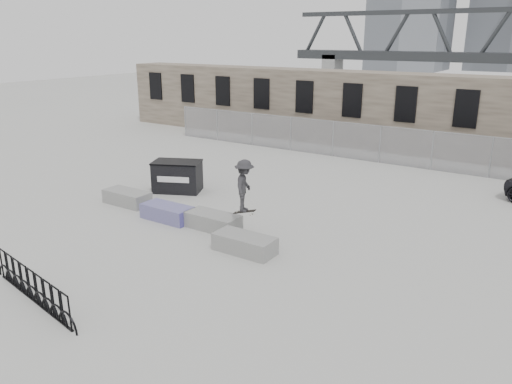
{
  "coord_description": "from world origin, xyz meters",
  "views": [
    {
      "loc": [
        11.66,
        -13.06,
        6.56
      ],
      "look_at": [
        2.43,
        0.94,
        1.3
      ],
      "focal_mm": 35.0,
      "sensor_mm": 36.0,
      "label": 1
    }
  ],
  "objects_px": {
    "planter_center_left": "(168,212)",
    "dumpster": "(177,176)",
    "bike_rack": "(32,286)",
    "skateboarder": "(244,186)",
    "planter_offset": "(245,243)",
    "planter_center_right": "(213,221)",
    "planter_far_left": "(127,197)"
  },
  "relations": [
    {
      "from": "planter_center_left",
      "to": "dumpster",
      "type": "relative_size",
      "value": 0.84
    },
    {
      "from": "bike_rack",
      "to": "dumpster",
      "type": "bearing_deg",
      "value": 110.09
    },
    {
      "from": "dumpster",
      "to": "skateboarder",
      "type": "relative_size",
      "value": 1.25
    },
    {
      "from": "dumpster",
      "to": "skateboarder",
      "type": "xyz_separation_m",
      "value": [
        5.44,
        -2.67,
        1.13
      ]
    },
    {
      "from": "dumpster",
      "to": "bike_rack",
      "type": "distance_m",
      "value": 9.88
    },
    {
      "from": "planter_offset",
      "to": "dumpster",
      "type": "height_order",
      "value": "dumpster"
    },
    {
      "from": "planter_center_right",
      "to": "bike_rack",
      "type": "relative_size",
      "value": 0.45
    },
    {
      "from": "planter_offset",
      "to": "dumpster",
      "type": "relative_size",
      "value": 0.84
    },
    {
      "from": "bike_rack",
      "to": "planter_center_right",
      "type": "bearing_deg",
      "value": 84.08
    },
    {
      "from": "planter_far_left",
      "to": "planter_center_right",
      "type": "distance_m",
      "value": 4.6
    },
    {
      "from": "skateboarder",
      "to": "dumpster",
      "type": "bearing_deg",
      "value": 41.23
    },
    {
      "from": "planter_center_right",
      "to": "bike_rack",
      "type": "height_order",
      "value": "bike_rack"
    },
    {
      "from": "planter_center_right",
      "to": "planter_offset",
      "type": "bearing_deg",
      "value": -26.47
    },
    {
      "from": "dumpster",
      "to": "bike_rack",
      "type": "height_order",
      "value": "dumpster"
    },
    {
      "from": "planter_offset",
      "to": "bike_rack",
      "type": "distance_m",
      "value": 6.2
    },
    {
      "from": "planter_offset",
      "to": "skateboarder",
      "type": "distance_m",
      "value": 1.97
    },
    {
      "from": "planter_far_left",
      "to": "dumpster",
      "type": "height_order",
      "value": "dumpster"
    },
    {
      "from": "dumpster",
      "to": "bike_rack",
      "type": "xyz_separation_m",
      "value": [
        3.39,
        -9.27,
        -0.24
      ]
    },
    {
      "from": "planter_offset",
      "to": "bike_rack",
      "type": "xyz_separation_m",
      "value": [
        -2.77,
        -5.55,
        0.14
      ]
    },
    {
      "from": "planter_center_left",
      "to": "planter_center_right",
      "type": "xyz_separation_m",
      "value": [
        1.97,
        0.22,
        0.0
      ]
    },
    {
      "from": "bike_rack",
      "to": "planter_far_left",
      "type": "bearing_deg",
      "value": 119.89
    },
    {
      "from": "planter_center_left",
      "to": "planter_offset",
      "type": "distance_m",
      "value": 4.14
    },
    {
      "from": "planter_far_left",
      "to": "planter_center_left",
      "type": "xyz_separation_m",
      "value": [
        2.62,
        -0.43,
        0.0
      ]
    },
    {
      "from": "planter_far_left",
      "to": "planter_center_right",
      "type": "xyz_separation_m",
      "value": [
        4.59,
        -0.21,
        0.0
      ]
    },
    {
      "from": "planter_far_left",
      "to": "dumpster",
      "type": "distance_m",
      "value": 2.56
    },
    {
      "from": "dumpster",
      "to": "bike_rack",
      "type": "relative_size",
      "value": 0.54
    },
    {
      "from": "planter_far_left",
      "to": "bike_rack",
      "type": "relative_size",
      "value": 0.45
    },
    {
      "from": "planter_far_left",
      "to": "skateboarder",
      "type": "bearing_deg",
      "value": -1.93
    },
    {
      "from": "planter_far_left",
      "to": "planter_offset",
      "type": "xyz_separation_m",
      "value": [
        6.68,
        -1.25,
        0.0
      ]
    },
    {
      "from": "dumpster",
      "to": "bike_rack",
      "type": "bearing_deg",
      "value": -94.66
    },
    {
      "from": "planter_offset",
      "to": "skateboarder",
      "type": "xyz_separation_m",
      "value": [
        -0.72,
        1.05,
        1.51
      ]
    },
    {
      "from": "planter_center_right",
      "to": "planter_offset",
      "type": "height_order",
      "value": "same"
    }
  ]
}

